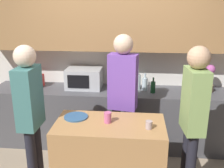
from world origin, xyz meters
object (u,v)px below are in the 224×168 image
microwave (84,78)px  person_left (30,110)px  toaster (35,80)px  person_center (123,92)px  bottle_2 (153,87)px  person_right (193,113)px  cup_1 (108,117)px  bottle_0 (138,81)px  bottle_1 (145,84)px  cup_0 (149,125)px  plate_on_island (76,117)px  potted_plant (210,78)px

microwave → person_left: person_left is taller
toaster → person_center: (1.39, -0.70, 0.10)m
bottle_2 → person_right: 1.10m
cup_1 → toaster: bearing=135.6°
bottle_0 → bottle_2: size_ratio=1.40×
bottle_1 → person_center: bearing=-113.4°
microwave → person_center: size_ratio=0.29×
microwave → cup_1: 1.34m
cup_0 → person_right: person_right is taller
bottle_0 → person_left: person_left is taller
bottle_1 → plate_on_island: (-0.77, -1.12, -0.05)m
person_center → toaster: bearing=-16.3°
bottle_1 → cup_0: bottle_1 is taller
microwave → plate_on_island: 1.16m
toaster → cup_1: size_ratio=2.28×
potted_plant → bottle_0: size_ratio=1.26×
toaster → cup_0: bearing=-38.5°
bottle_0 → plate_on_island: size_ratio=1.21×
bottle_0 → person_center: size_ratio=0.18×
bottle_0 → cup_1: (-0.31, -1.24, -0.03)m
potted_plant → person_center: bearing=-150.0°
cup_1 → person_right: 0.88m
cup_0 → bottle_0: bearing=94.8°
bottle_1 → plate_on_island: bearing=-124.6°
potted_plant → person_center: person_center is taller
toaster → person_right: (2.14, -1.18, 0.06)m
toaster → person_center: bearing=-26.6°
potted_plant → person_right: bearing=-111.1°
toaster → person_center: person_center is taller
cup_0 → person_left: (-1.25, 0.10, 0.07)m
potted_plant → cup_0: size_ratio=4.78×
toaster → cup_1: toaster is taller
bottle_2 → potted_plant: bearing=9.8°
bottle_1 → person_right: size_ratio=0.15×
potted_plant → cup_0: bearing=-124.1°
cup_0 → bottle_1: bearing=90.4°
potted_plant → person_left: bearing=-150.2°
microwave → person_right: (1.37, -1.18, 0.00)m
person_left → plate_on_island: bearing=102.0°
potted_plant → plate_on_island: potted_plant is taller
potted_plant → bottle_1: potted_plant is taller
microwave → plate_on_island: size_ratio=2.00×
bottle_0 → bottle_1: (0.10, -0.03, -0.02)m
cup_0 → potted_plant: bearing=55.9°
potted_plant → microwave: bearing=-180.0°
bottle_0 → person_center: bearing=-104.8°
toaster → bottle_0: size_ratio=0.83×
bottle_2 → cup_1: bottle_2 is taller
bottle_0 → person_center: 0.72m
potted_plant → bottle_1: 0.93m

